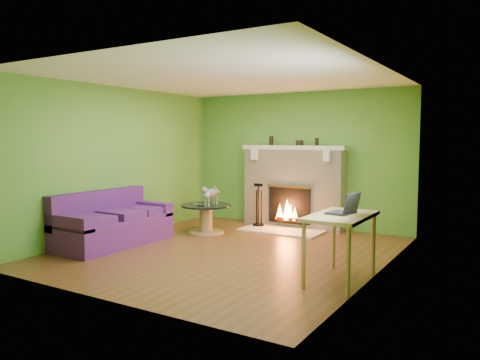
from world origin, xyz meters
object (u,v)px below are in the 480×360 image
Objects in this scene: cat at (211,195)px; sofa at (112,224)px; desk at (341,223)px; coffee_table at (206,217)px.

sofa is at bearing -120.48° from cat.
cat is (0.83, 1.61, 0.36)m from sofa.
coffee_table is at bearing 153.57° from desk.
coffee_table is at bearing 64.32° from sofa.
sofa is 2.10× the size of coffee_table.
sofa reaches higher than coffee_table.
sofa is 1.73m from coffee_table.
sofa is 3.45× the size of cat.
desk is at bearing -26.43° from coffee_table.
sofa is at bearing -115.68° from coffee_table.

